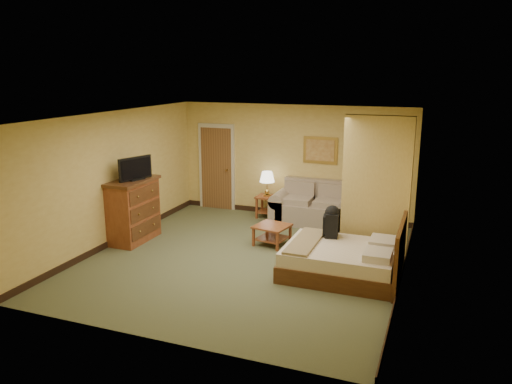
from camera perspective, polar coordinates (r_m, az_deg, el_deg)
The scene contains 17 objects.
floor at distance 9.19m, azimuth -1.22°, elevation -7.67°, with size 6.00×6.00×0.00m, color #565D3C.
ceiling at distance 8.59m, azimuth -1.31°, elevation 8.69°, with size 6.00×6.00×0.00m, color white.
back_wall at distance 11.57m, azimuth 4.32°, elevation 3.51°, with size 5.50×0.02×2.60m, color #DDBB5E.
left_wall at distance 10.13m, azimuth -15.84°, elevation 1.53°, with size 0.02×6.00×2.60m, color #DDBB5E.
right_wall at distance 8.20m, azimuth 16.85°, elevation -1.38°, with size 0.02×6.00×2.60m, color #DDBB5E.
partition at distance 9.15m, azimuth 13.55°, elevation 0.38°, with size 1.20×0.15×2.60m, color #DDBB5E.
door at distance 12.28m, azimuth -4.51°, elevation 2.83°, with size 0.94×0.16×2.10m.
baseboard at distance 11.85m, azimuth 4.20°, elevation -2.41°, with size 5.50×0.02×0.12m, color black.
loveseat at distance 11.24m, azimuth 6.67°, elevation -2.04°, with size 1.89×0.88×0.95m.
side_table at distance 11.62m, azimuth 1.26°, elevation -1.28°, with size 0.47×0.47×0.51m.
table_lamp at distance 11.47m, azimuth 1.28°, elevation 1.67°, with size 0.35×0.35×0.57m.
coffee_table at distance 9.83m, azimuth 1.85°, elevation -4.45°, with size 0.72×0.72×0.40m.
wall_picture at distance 11.34m, azimuth 7.35°, elevation 4.76°, with size 0.78×0.04×0.61m.
dresser at distance 10.26m, azimuth -13.83°, elevation -2.02°, with size 0.62×1.18×1.26m.
tv at distance 10.01m, azimuth -13.63°, elevation 2.56°, with size 0.29×0.73×0.46m.
bed at distance 8.53m, azimuth 10.06°, elevation -7.64°, with size 1.92×1.57×1.02m.
backpack at distance 8.86m, azimuth 8.69°, elevation -3.21°, with size 0.27×0.36×0.57m.
Camera 1 is at (3.21, -7.92, 3.37)m, focal length 35.00 mm.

